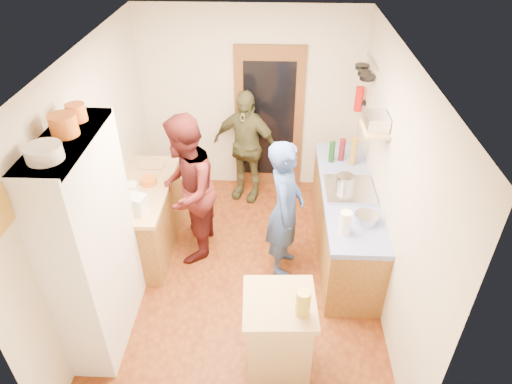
# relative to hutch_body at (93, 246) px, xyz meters

# --- Properties ---
(floor) EXTENTS (3.00, 4.00, 0.02)m
(floor) POSITION_rel_hutch_body_xyz_m (1.30, 0.80, -1.11)
(floor) COLOR brown
(floor) RESTS_ON ground
(ceiling) EXTENTS (3.00, 4.00, 0.02)m
(ceiling) POSITION_rel_hutch_body_xyz_m (1.30, 0.80, 1.51)
(ceiling) COLOR silver
(ceiling) RESTS_ON ground
(wall_back) EXTENTS (3.00, 0.02, 2.60)m
(wall_back) POSITION_rel_hutch_body_xyz_m (1.30, 2.81, 0.20)
(wall_back) COLOR beige
(wall_back) RESTS_ON ground
(wall_front) EXTENTS (3.00, 0.02, 2.60)m
(wall_front) POSITION_rel_hutch_body_xyz_m (1.30, -1.21, 0.20)
(wall_front) COLOR beige
(wall_front) RESTS_ON ground
(wall_left) EXTENTS (0.02, 4.00, 2.60)m
(wall_left) POSITION_rel_hutch_body_xyz_m (-0.21, 0.80, 0.20)
(wall_left) COLOR beige
(wall_left) RESTS_ON ground
(wall_right) EXTENTS (0.02, 4.00, 2.60)m
(wall_right) POSITION_rel_hutch_body_xyz_m (2.81, 0.80, 0.20)
(wall_right) COLOR beige
(wall_right) RESTS_ON ground
(door_frame) EXTENTS (0.95, 0.06, 2.10)m
(door_frame) POSITION_rel_hutch_body_xyz_m (1.55, 2.77, -0.05)
(door_frame) COLOR brown
(door_frame) RESTS_ON ground
(door_glass) EXTENTS (0.70, 0.02, 1.70)m
(door_glass) POSITION_rel_hutch_body_xyz_m (1.55, 2.74, -0.05)
(door_glass) COLOR black
(door_glass) RESTS_ON door_frame
(hutch_body) EXTENTS (0.40, 1.20, 2.20)m
(hutch_body) POSITION_rel_hutch_body_xyz_m (0.00, 0.00, 0.00)
(hutch_body) COLOR white
(hutch_body) RESTS_ON ground
(hutch_top_shelf) EXTENTS (0.40, 1.14, 0.04)m
(hutch_top_shelf) POSITION_rel_hutch_body_xyz_m (0.00, 0.00, 1.08)
(hutch_top_shelf) COLOR white
(hutch_top_shelf) RESTS_ON hutch_body
(plate_stack) EXTENTS (0.26, 0.26, 0.11)m
(plate_stack) POSITION_rel_hutch_body_xyz_m (0.00, -0.32, 1.15)
(plate_stack) COLOR white
(plate_stack) RESTS_ON hutch_top_shelf
(orange_pot_a) EXTENTS (0.21, 0.21, 0.17)m
(orange_pot_a) POSITION_rel_hutch_body_xyz_m (0.00, 0.05, 1.18)
(orange_pot_a) COLOR orange
(orange_pot_a) RESTS_ON hutch_top_shelf
(orange_pot_b) EXTENTS (0.16, 0.16, 0.14)m
(orange_pot_b) POSITION_rel_hutch_body_xyz_m (0.00, 0.31, 1.17)
(orange_pot_b) COLOR orange
(orange_pot_b) RESTS_ON hutch_top_shelf
(left_counter_base) EXTENTS (0.60, 1.40, 0.85)m
(left_counter_base) POSITION_rel_hutch_body_xyz_m (0.10, 1.25, -0.68)
(left_counter_base) COLOR olive
(left_counter_base) RESTS_ON ground
(left_counter_top) EXTENTS (0.64, 1.44, 0.05)m
(left_counter_top) POSITION_rel_hutch_body_xyz_m (0.10, 1.25, -0.23)
(left_counter_top) COLOR tan
(left_counter_top) RESTS_ON left_counter_base
(toaster) EXTENTS (0.30, 0.24, 0.20)m
(toaster) POSITION_rel_hutch_body_xyz_m (0.15, 0.79, -0.10)
(toaster) COLOR white
(toaster) RESTS_ON left_counter_top
(kettle) EXTENTS (0.18, 0.18, 0.17)m
(kettle) POSITION_rel_hutch_body_xyz_m (0.05, 1.06, -0.12)
(kettle) COLOR white
(kettle) RESTS_ON left_counter_top
(orange_bowl) EXTENTS (0.19, 0.19, 0.08)m
(orange_bowl) POSITION_rel_hutch_body_xyz_m (0.18, 1.32, -0.16)
(orange_bowl) COLOR orange
(orange_bowl) RESTS_ON left_counter_top
(chopping_board) EXTENTS (0.30, 0.22, 0.02)m
(chopping_board) POSITION_rel_hutch_body_xyz_m (0.12, 1.72, -0.19)
(chopping_board) COLOR tan
(chopping_board) RESTS_ON left_counter_top
(right_counter_base) EXTENTS (0.60, 2.20, 0.84)m
(right_counter_base) POSITION_rel_hutch_body_xyz_m (2.50, 1.30, -0.68)
(right_counter_base) COLOR olive
(right_counter_base) RESTS_ON ground
(right_counter_top) EXTENTS (0.62, 2.22, 0.06)m
(right_counter_top) POSITION_rel_hutch_body_xyz_m (2.50, 1.30, -0.23)
(right_counter_top) COLOR #152AA5
(right_counter_top) RESTS_ON right_counter_base
(hob) EXTENTS (0.55, 0.58, 0.04)m
(hob) POSITION_rel_hutch_body_xyz_m (2.50, 1.27, -0.18)
(hob) COLOR silver
(hob) RESTS_ON right_counter_top
(pot_on_hob) EXTENTS (0.20, 0.20, 0.13)m
(pot_on_hob) POSITION_rel_hutch_body_xyz_m (2.45, 1.33, -0.09)
(pot_on_hob) COLOR silver
(pot_on_hob) RESTS_ON hob
(bottle_a) EXTENTS (0.07, 0.07, 0.28)m
(bottle_a) POSITION_rel_hutch_body_xyz_m (2.35, 1.93, -0.06)
(bottle_a) COLOR #143F14
(bottle_a) RESTS_ON right_counter_top
(bottle_b) EXTENTS (0.09, 0.09, 0.30)m
(bottle_b) POSITION_rel_hutch_body_xyz_m (2.48, 1.97, -0.05)
(bottle_b) COLOR #591419
(bottle_b) RESTS_ON right_counter_top
(bottle_c) EXTENTS (0.10, 0.10, 0.36)m
(bottle_c) POSITION_rel_hutch_body_xyz_m (2.61, 1.87, -0.02)
(bottle_c) COLOR olive
(bottle_c) RESTS_ON right_counter_top
(paper_towel) EXTENTS (0.15, 0.15, 0.26)m
(paper_towel) POSITION_rel_hutch_body_xyz_m (2.35, 0.52, -0.07)
(paper_towel) COLOR white
(paper_towel) RESTS_ON right_counter_top
(mixing_bowl) EXTENTS (0.25, 0.25, 0.10)m
(mixing_bowl) POSITION_rel_hutch_body_xyz_m (2.60, 0.71, -0.15)
(mixing_bowl) COLOR silver
(mixing_bowl) RESTS_ON right_counter_top
(island_base) EXTENTS (0.57, 0.57, 0.86)m
(island_base) POSITION_rel_hutch_body_xyz_m (1.70, -0.42, -0.67)
(island_base) COLOR tan
(island_base) RESTS_ON ground
(island_top) EXTENTS (0.65, 0.65, 0.05)m
(island_top) POSITION_rel_hutch_body_xyz_m (1.70, -0.42, -0.22)
(island_top) COLOR tan
(island_top) RESTS_ON island_base
(cutting_board) EXTENTS (0.36, 0.30, 0.02)m
(cutting_board) POSITION_rel_hutch_body_xyz_m (1.65, -0.37, -0.21)
(cutting_board) COLOR white
(cutting_board) RESTS_ON island_top
(oil_jar) EXTENTS (0.13, 0.13, 0.24)m
(oil_jar) POSITION_rel_hutch_body_xyz_m (1.89, -0.53, -0.07)
(oil_jar) COLOR #AD9E2D
(oil_jar) RESTS_ON island_top
(pan_rail) EXTENTS (0.02, 0.65, 0.02)m
(pan_rail) POSITION_rel_hutch_body_xyz_m (2.76, 2.33, 0.95)
(pan_rail) COLOR silver
(pan_rail) RESTS_ON wall_right
(pan_hang_a) EXTENTS (0.18, 0.18, 0.05)m
(pan_hang_a) POSITION_rel_hutch_body_xyz_m (2.70, 2.15, 0.82)
(pan_hang_a) COLOR black
(pan_hang_a) RESTS_ON pan_rail
(pan_hang_b) EXTENTS (0.16, 0.16, 0.05)m
(pan_hang_b) POSITION_rel_hutch_body_xyz_m (2.70, 2.35, 0.80)
(pan_hang_b) COLOR black
(pan_hang_b) RESTS_ON pan_rail
(pan_hang_c) EXTENTS (0.17, 0.17, 0.05)m
(pan_hang_c) POSITION_rel_hutch_body_xyz_m (2.70, 2.55, 0.81)
(pan_hang_c) COLOR black
(pan_hang_c) RESTS_ON pan_rail
(wall_shelf) EXTENTS (0.26, 0.42, 0.03)m
(wall_shelf) POSITION_rel_hutch_body_xyz_m (2.67, 1.25, 0.60)
(wall_shelf) COLOR tan
(wall_shelf) RESTS_ON wall_right
(radio) EXTENTS (0.23, 0.31, 0.15)m
(radio) POSITION_rel_hutch_body_xyz_m (2.67, 1.25, 0.69)
(radio) COLOR silver
(radio) RESTS_ON wall_shelf
(ext_bracket) EXTENTS (0.06, 0.10, 0.04)m
(ext_bracket) POSITION_rel_hutch_body_xyz_m (2.77, 2.50, 0.35)
(ext_bracket) COLOR black
(ext_bracket) RESTS_ON wall_right
(fire_extinguisher) EXTENTS (0.11, 0.11, 0.32)m
(fire_extinguisher) POSITION_rel_hutch_body_xyz_m (2.71, 2.50, 0.40)
(fire_extinguisher) COLOR red
(fire_extinguisher) RESTS_ON wall_right
(person_hob) EXTENTS (0.48, 0.66, 1.68)m
(person_hob) POSITION_rel_hutch_body_xyz_m (1.79, 0.94, -0.26)
(person_hob) COLOR #2E4989
(person_hob) RESTS_ON ground
(person_left) EXTENTS (0.71, 0.90, 1.83)m
(person_left) POSITION_rel_hutch_body_xyz_m (0.67, 1.23, -0.19)
(person_left) COLOR #471515
(person_left) RESTS_ON ground
(person_back) EXTENTS (1.03, 0.69, 1.62)m
(person_back) POSITION_rel_hutch_body_xyz_m (1.25, 2.42, -0.29)
(person_back) COLOR #434326
(person_back) RESTS_ON ground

